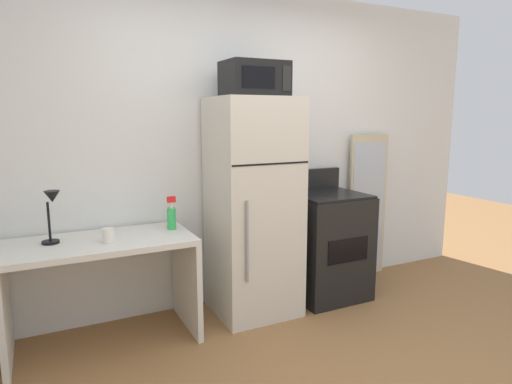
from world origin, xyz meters
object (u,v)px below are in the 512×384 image
at_px(desk_lamp, 52,208).
at_px(coffee_mug, 108,235).
at_px(refrigerator, 253,208).
at_px(leaning_mirror, 367,206).
at_px(microwave, 254,79).
at_px(oven_range, 326,244).
at_px(desk, 102,271).
at_px(spray_bottle, 171,216).

height_order(desk_lamp, coffee_mug, desk_lamp).
xyz_separation_m(refrigerator, leaning_mirror, (1.38, 0.26, -0.16)).
bearing_deg(refrigerator, coffee_mug, -175.28).
bearing_deg(leaning_mirror, microwave, -168.64).
bearing_deg(desk_lamp, coffee_mug, -21.11).
relative_size(desk_lamp, microwave, 0.77).
relative_size(oven_range, leaning_mirror, 0.79).
xyz_separation_m(desk_lamp, refrigerator, (1.45, -0.03, -0.13)).
bearing_deg(oven_range, desk_lamp, 179.14).
bearing_deg(coffee_mug, oven_range, 2.90).
distance_m(coffee_mug, microwave, 1.54).
bearing_deg(desk_lamp, leaning_mirror, 4.51).
bearing_deg(leaning_mirror, coffee_mug, -172.07).
bearing_deg(refrigerator, desk, -179.35).
bearing_deg(spray_bottle, refrigerator, -4.61).
height_order(spray_bottle, leaning_mirror, leaning_mirror).
height_order(desk, microwave, microwave).
distance_m(desk, leaning_mirror, 2.56).
bearing_deg(coffee_mug, spray_bottle, 17.03).
height_order(desk, leaning_mirror, leaning_mirror).
bearing_deg(desk, spray_bottle, 7.19).
bearing_deg(microwave, oven_range, 1.72).
relative_size(coffee_mug, refrigerator, 0.06).
relative_size(refrigerator, microwave, 3.74).
distance_m(microwave, oven_range, 1.56).
xyz_separation_m(spray_bottle, leaning_mirror, (2.02, 0.20, -0.15)).
distance_m(desk, spray_bottle, 0.61).
bearing_deg(leaning_mirror, oven_range, -158.97).
relative_size(spray_bottle, microwave, 0.54).
xyz_separation_m(spray_bottle, oven_range, (1.36, -0.05, -0.38)).
distance_m(spray_bottle, leaning_mirror, 2.04).
distance_m(desk_lamp, microwave, 1.68).
bearing_deg(desk, refrigerator, 0.65).
xyz_separation_m(desk, leaning_mirror, (2.54, 0.27, 0.17)).
distance_m(desk_lamp, leaning_mirror, 2.85).
relative_size(microwave, leaning_mirror, 0.33).
distance_m(desk_lamp, oven_range, 2.22).
relative_size(spray_bottle, coffee_mug, 2.62).
relative_size(desk, microwave, 2.69).
distance_m(refrigerator, leaning_mirror, 1.41).
relative_size(microwave, oven_range, 0.42).
relative_size(spray_bottle, leaning_mirror, 0.18).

